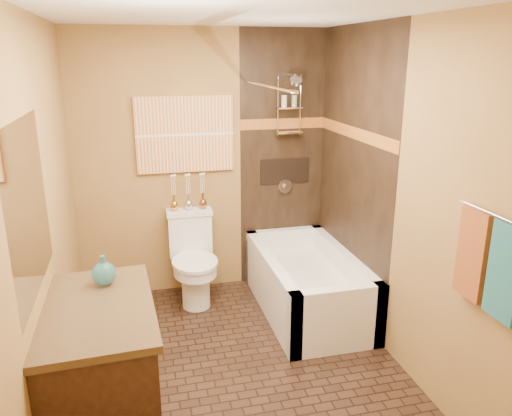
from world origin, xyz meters
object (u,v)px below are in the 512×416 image
object	(u,v)px
sunset_painting	(185,135)
vanity	(101,376)
toilet	(193,258)
bathtub	(307,288)

from	to	relation	value
sunset_painting	vanity	distance (m)	2.38
vanity	sunset_painting	bearing A→B (deg)	66.42
sunset_painting	vanity	world-z (taller)	sunset_painting
toilet	vanity	bearing A→B (deg)	-112.45
sunset_painting	bathtub	size ratio (longest dim) A/B	0.60
toilet	vanity	xyz separation A→B (m)	(-0.75, -1.70, 0.03)
bathtub	toilet	xyz separation A→B (m)	(-0.97, 0.45, 0.21)
bathtub	vanity	world-z (taller)	vanity
sunset_painting	vanity	xyz separation A→B (m)	(-0.75, -1.98, -1.09)
vanity	bathtub	bearing A→B (deg)	33.19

